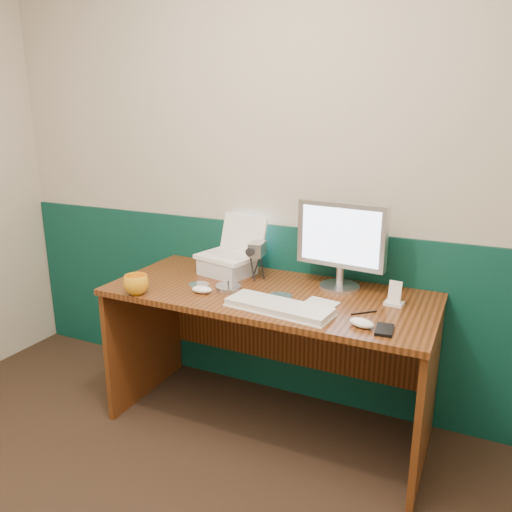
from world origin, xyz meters
The scene contains 19 objects.
back_wall centered at (0.00, 1.75, 1.25)m, with size 3.50×0.04×2.50m, color #B8AE9C.
wainscot centered at (0.00, 1.74, 0.50)m, with size 3.48×0.02×1.00m, color #073429.
desk centered at (0.16, 1.38, 0.38)m, with size 1.60×0.70×0.75m, color #391E0A.
laptop_riser centered at (-0.16, 1.53, 0.79)m, with size 0.26×0.22×0.09m, color silver.
laptop centered at (-0.16, 1.53, 0.96)m, with size 0.30×0.23×0.25m, color white, non-canonical shape.
monitor centered at (0.46, 1.57, 0.97)m, with size 0.45×0.13×0.45m, color silver, non-canonical shape.
keyboard centered at (0.30, 1.17, 0.76)m, with size 0.48×0.16×0.03m, color silver.
mouse_right centered at (0.67, 1.15, 0.77)m, with size 0.11×0.06×0.04m, color white.
mouse_left centered at (-0.13, 1.22, 0.77)m, with size 0.10×0.06×0.03m, color white.
mug centered at (-0.41, 1.07, 0.80)m, with size 0.12×0.12×0.10m, color orange.
camcorder centered at (0.03, 1.52, 0.85)m, with size 0.09×0.13×0.19m, color #AAAAAF, non-canonical shape.
cd_spindle centered at (-0.03, 1.30, 0.76)m, with size 0.13×0.13×0.03m, color #B2BAC2.
cd_loose_a centered at (-0.21, 1.32, 0.75)m, with size 0.11×0.11×0.00m, color silver.
cd_loose_b centered at (0.23, 1.34, 0.75)m, with size 0.12×0.12×0.00m, color #AFB6BF.
pen centered at (0.65, 1.30, 0.75)m, with size 0.01×0.01×0.12m, color black.
papers centered at (0.44, 1.34, 0.75)m, with size 0.15×0.10×0.00m, color silver.
dock centered at (0.75, 1.46, 0.76)m, with size 0.08×0.06×0.02m, color white.
music_player centered at (0.75, 1.46, 0.82)m, with size 0.06×0.01×0.10m, color white.
pda centered at (0.77, 1.15, 0.76)m, with size 0.07×0.12×0.01m, color black.
Camera 1 is at (1.09, -0.74, 1.59)m, focal length 35.00 mm.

